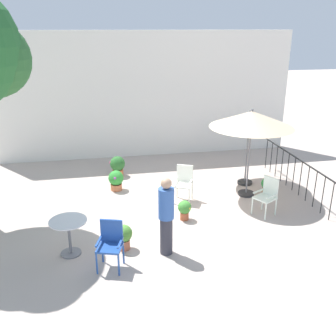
% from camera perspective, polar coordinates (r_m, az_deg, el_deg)
% --- Properties ---
extents(ground_plane, '(60.00, 60.00, 0.00)m').
position_cam_1_polar(ground_plane, '(9.96, 0.55, -6.17)').
color(ground_plane, '#B6A497').
extents(villa_facade, '(10.47, 0.30, 4.34)m').
position_cam_1_polar(villa_facade, '(13.67, -3.30, 10.77)').
color(villa_facade, white).
rests_on(villa_facade, ground).
extents(terrace_railing, '(0.03, 5.16, 1.01)m').
position_cam_1_polar(terrace_railing, '(10.95, 19.73, -1.00)').
color(terrace_railing, black).
rests_on(terrace_railing, ground).
extents(patio_umbrella_0, '(2.13, 2.13, 2.24)m').
position_cam_1_polar(patio_umbrella_0, '(11.15, 12.06, 7.02)').
color(patio_umbrella_0, '#2D2D2D').
rests_on(patio_umbrella_0, ground).
extents(patio_umbrella_1, '(2.23, 2.23, 2.45)m').
position_cam_1_polar(patio_umbrella_1, '(10.31, 12.39, 7.05)').
color(patio_umbrella_1, '#2D2D2D').
rests_on(patio_umbrella_1, ground).
extents(cafe_table_0, '(0.77, 0.77, 0.78)m').
position_cam_1_polar(cafe_table_0, '(8.14, -14.58, -9.05)').
color(cafe_table_0, silver).
rests_on(cafe_table_0, ground).
extents(patio_chair_0, '(0.57, 0.55, 0.97)m').
position_cam_1_polar(patio_chair_0, '(7.58, -8.56, -10.77)').
color(patio_chair_0, '#254D9E').
rests_on(patio_chair_0, ground).
extents(patio_chair_1, '(0.62, 0.62, 0.97)m').
position_cam_1_polar(patio_chair_1, '(10.26, 2.37, -1.93)').
color(patio_chair_1, white).
rests_on(patio_chair_1, ground).
extents(patio_chair_2, '(0.61, 0.61, 0.96)m').
position_cam_1_polar(patio_chair_2, '(9.82, 14.60, -3.75)').
color(patio_chair_2, white).
rests_on(patio_chair_2, ground).
extents(potted_plant_0, '(0.37, 0.37, 0.56)m').
position_cam_1_polar(potted_plant_0, '(8.21, -6.61, -9.99)').
color(potted_plant_0, '#BE6848').
rests_on(potted_plant_0, ground).
extents(potted_plant_1, '(0.48, 0.47, 0.64)m').
position_cam_1_polar(potted_plant_1, '(12.10, -7.54, 0.42)').
color(potted_plant_1, '#CF6839').
rests_on(potted_plant_1, ground).
extents(potted_plant_2, '(0.31, 0.31, 0.46)m').
position_cam_1_polar(potted_plant_2, '(11.11, 14.52, -2.48)').
color(potted_plant_2, '#9C552E').
rests_on(potted_plant_2, ground).
extents(potted_plant_3, '(0.44, 0.43, 0.59)m').
position_cam_1_polar(potted_plant_3, '(11.06, -7.75, -1.73)').
color(potted_plant_3, '#CB7046').
rests_on(potted_plant_3, ground).
extents(potted_plant_4, '(0.33, 0.33, 0.50)m').
position_cam_1_polar(potted_plant_4, '(9.34, 2.49, -6.12)').
color(potted_plant_4, '#B25536').
rests_on(potted_plant_4, ground).
extents(standing_person, '(0.42, 0.42, 1.69)m').
position_cam_1_polar(standing_person, '(7.76, -0.27, -7.11)').
color(standing_person, '#33333D').
rests_on(standing_person, ground).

